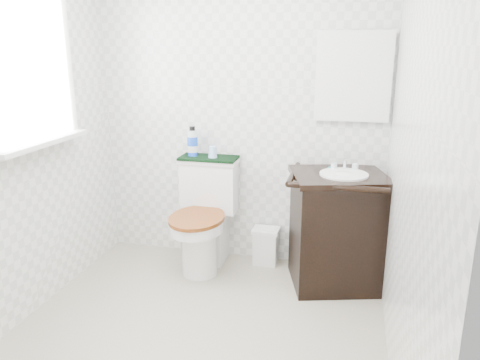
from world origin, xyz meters
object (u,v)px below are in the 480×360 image
at_px(toilet, 205,222).
at_px(cup, 213,152).
at_px(vanity, 336,227).
at_px(mouthwash_bottle, 193,142).
at_px(trash_bin, 266,246).

height_order(toilet, cup, cup).
height_order(toilet, vanity, vanity).
bearing_deg(cup, vanity, -10.30).
bearing_deg(mouthwash_bottle, trash_bin, 0.02).
xyz_separation_m(vanity, trash_bin, (-0.54, 0.20, -0.28)).
bearing_deg(cup, trash_bin, 3.29).
distance_m(vanity, cup, 1.07).
bearing_deg(vanity, trash_bin, 159.90).
distance_m(trash_bin, mouthwash_bottle, 0.99).
bearing_deg(cup, toilet, -109.20).
bearing_deg(vanity, toilet, 176.37).
xyz_separation_m(toilet, mouthwash_bottle, (-0.13, 0.13, 0.58)).
distance_m(toilet, cup, 0.54).
bearing_deg(trash_bin, vanity, -20.10).
distance_m(toilet, vanity, 0.99).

